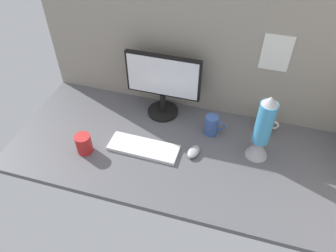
# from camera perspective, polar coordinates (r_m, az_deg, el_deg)

# --- Properties ---
(ground_plane) EXTENTS (1.80, 0.80, 0.03)m
(ground_plane) POSITION_cam_1_polar(r_m,az_deg,el_deg) (1.75, 2.36, -4.13)
(ground_plane) COLOR #515156
(cubicle_wall_back) EXTENTS (1.80, 0.06, 0.78)m
(cubicle_wall_back) POSITION_cam_1_polar(r_m,az_deg,el_deg) (1.78, 5.89, 13.53)
(cubicle_wall_back) COLOR gray
(cubicle_wall_back) RESTS_ON ground_plane
(monitor) EXTENTS (0.42, 0.18, 0.38)m
(monitor) POSITION_cam_1_polar(r_m,az_deg,el_deg) (1.81, -0.88, 7.56)
(monitor) COLOR black
(monitor) RESTS_ON ground_plane
(keyboard) EXTENTS (0.37, 0.14, 0.02)m
(keyboard) POSITION_cam_1_polar(r_m,az_deg,el_deg) (1.73, -4.28, -3.82)
(keyboard) COLOR silver
(keyboard) RESTS_ON ground_plane
(mouse) EXTENTS (0.08, 0.11, 0.03)m
(mouse) POSITION_cam_1_polar(r_m,az_deg,el_deg) (1.70, 4.48, -4.50)
(mouse) COLOR #99999E
(mouse) RESTS_ON ground_plane
(mug_red_plastic) EXTENTS (0.08, 0.08, 0.11)m
(mug_red_plastic) POSITION_cam_1_polar(r_m,az_deg,el_deg) (1.74, -14.48, -3.02)
(mug_red_plastic) COLOR red
(mug_red_plastic) RESTS_ON ground_plane
(mug_ceramic_white) EXTENTS (0.12, 0.09, 0.10)m
(mug_ceramic_white) POSITION_cam_1_polar(r_m,az_deg,el_deg) (1.87, 16.48, 0.34)
(mug_ceramic_white) COLOR white
(mug_ceramic_white) RESTS_ON ground_plane
(mug_ceramic_blue) EXTENTS (0.11, 0.07, 0.12)m
(mug_ceramic_blue) POSITION_cam_1_polar(r_m,az_deg,el_deg) (1.79, 7.65, 0.15)
(mug_ceramic_blue) COLOR #38569E
(mug_ceramic_blue) RESTS_ON ground_plane
(lava_lamp) EXTENTS (0.12, 0.12, 0.38)m
(lava_lamp) POSITION_cam_1_polar(r_m,az_deg,el_deg) (1.65, 16.07, -1.11)
(lava_lamp) COLOR #A5A5AD
(lava_lamp) RESTS_ON ground_plane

